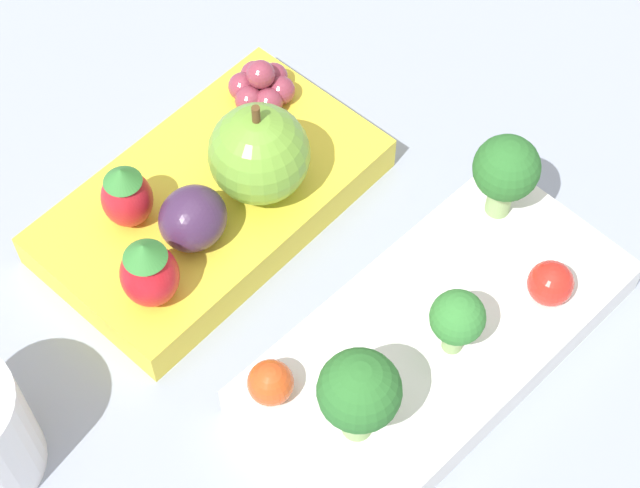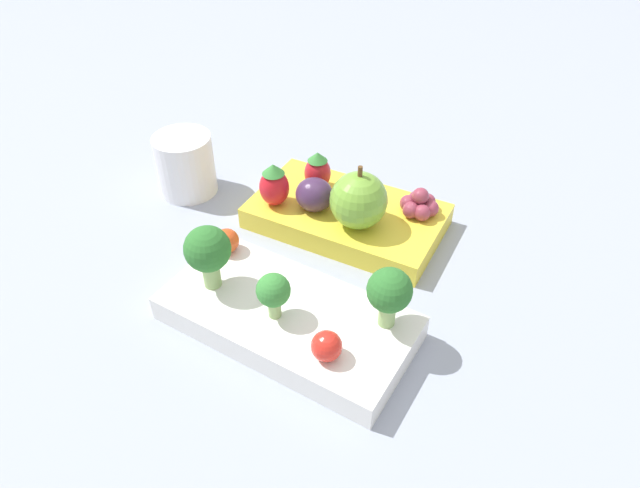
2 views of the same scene
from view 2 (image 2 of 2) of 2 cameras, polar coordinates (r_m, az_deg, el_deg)
ground_plane at (r=0.56m, az=-1.22°, el=-2.51°), size 4.00×4.00×0.00m
bento_box_savoury at (r=0.50m, az=-3.27°, el=-7.37°), size 0.23×0.14×0.02m
bento_box_fruit at (r=0.61m, az=2.67°, el=2.80°), size 0.21×0.13×0.02m
broccoli_floret_0 at (r=0.46m, az=-4.68°, el=-4.77°), size 0.03×0.03×0.04m
broccoli_floret_1 at (r=0.45m, az=6.95°, el=-4.79°), size 0.04×0.04×0.06m
broccoli_floret_2 at (r=0.49m, az=-11.16°, el=-0.68°), size 0.04×0.04×0.06m
cherry_tomato_0 at (r=0.54m, az=-9.31°, el=0.32°), size 0.02×0.02×0.02m
cherry_tomato_1 at (r=0.45m, az=0.66°, el=-10.16°), size 0.02×0.02×0.02m
apple at (r=0.56m, az=3.88°, el=4.38°), size 0.06×0.06×0.07m
strawberry_0 at (r=0.62m, az=-0.25°, el=7.31°), size 0.03×0.03×0.04m
strawberry_1 at (r=0.59m, az=-4.61°, el=5.90°), size 0.03×0.03×0.05m
plum at (r=0.59m, az=-0.57°, el=4.96°), size 0.04×0.04×0.04m
grape_cluster at (r=0.59m, az=9.91°, el=3.92°), size 0.04×0.04×0.03m
drinking_cup at (r=0.66m, az=-13.30°, el=7.74°), size 0.06×0.06×0.07m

